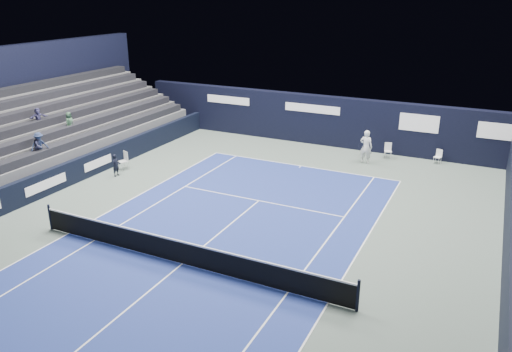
{
  "coord_description": "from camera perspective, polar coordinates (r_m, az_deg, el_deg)",
  "views": [
    {
      "loc": [
        9.25,
        -12.95,
        9.24
      ],
      "look_at": [
        -0.05,
        6.2,
        1.3
      ],
      "focal_mm": 35.0,
      "sensor_mm": 36.0,
      "label": 1
    }
  ],
  "objects": [
    {
      "name": "tennis_player",
      "position": [
        28.85,
        12.46,
        3.3
      ],
      "size": [
        0.72,
        0.86,
        1.92
      ],
      "color": "silver",
      "rests_on": "ground"
    },
    {
      "name": "line_judge_chair",
      "position": [
        28.21,
        -14.82,
        1.87
      ],
      "size": [
        0.57,
        0.56,
        1.01
      ],
      "rotation": [
        0.0,
        0.0,
        -0.37
      ],
      "color": "silver",
      "rests_on": "ground"
    },
    {
      "name": "enclosure_wall_right",
      "position": [
        20.74,
        27.11,
        -5.67
      ],
      "size": [
        0.3,
        22.0,
        1.8
      ],
      "primitive_type": "cube",
      "color": "black",
      "rests_on": "ground"
    },
    {
      "name": "spectator_stand",
      "position": [
        30.94,
        -22.01,
        5.34
      ],
      "size": [
        6.0,
        18.0,
        6.4
      ],
      "color": "#4E4E51",
      "rests_on": "ground"
    },
    {
      "name": "tennis_net",
      "position": [
        18.15,
        -8.53,
        -8.54
      ],
      "size": [
        12.9,
        0.1,
        1.1
      ],
      "color": "black",
      "rests_on": "ground"
    },
    {
      "name": "folding_chair_back_a",
      "position": [
        30.2,
        14.86,
        3.15
      ],
      "size": [
        0.5,
        0.52,
        0.91
      ],
      "rotation": [
        0.0,
        0.0,
        0.31
      ],
      "color": "silver",
      "rests_on": "ground"
    },
    {
      "name": "court_markings",
      "position": [
        18.39,
        -8.45,
        -9.91
      ],
      "size": [
        11.03,
        23.83,
        0.0
      ],
      "color": "white",
      "rests_on": "court_surface"
    },
    {
      "name": "folding_chair_back_b",
      "position": [
        30.08,
        20.12,
        2.22
      ],
      "size": [
        0.44,
        0.44,
        0.81
      ],
      "rotation": [
        0.0,
        0.0,
        -0.29
      ],
      "color": "silver",
      "rests_on": "ground"
    },
    {
      "name": "back_sponsor_wall",
      "position": [
        31.8,
        8.28,
        6.26
      ],
      "size": [
        26.0,
        0.63,
        3.1
      ],
      "color": "black",
      "rests_on": "ground"
    },
    {
      "name": "ground",
      "position": [
        19.85,
        -5.21,
        -7.36
      ],
      "size": [
        48.0,
        48.0,
        0.0
      ],
      "primitive_type": "plane",
      "color": "#505F57",
      "rests_on": "ground"
    },
    {
      "name": "line_judge",
      "position": [
        27.29,
        -15.73,
        1.2
      ],
      "size": [
        0.32,
        0.46,
        1.19
      ],
      "primitive_type": "imported",
      "rotation": [
        0.0,
        0.0,
        1.49
      ],
      "color": "black",
      "rests_on": "ground"
    },
    {
      "name": "side_barrier_left",
      "position": [
        28.0,
        -17.88,
        1.47
      ],
      "size": [
        0.33,
        22.0,
        1.2
      ],
      "color": "black",
      "rests_on": "ground"
    },
    {
      "name": "court_surface",
      "position": [
        18.39,
        -8.45,
        -9.92
      ],
      "size": [
        10.97,
        23.77,
        0.01
      ],
      "primitive_type": "cube",
      "color": "navy",
      "rests_on": "ground"
    }
  ]
}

